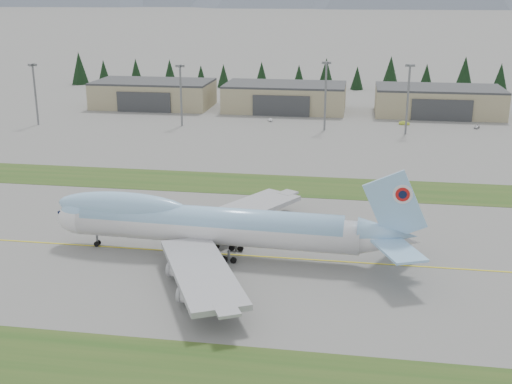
% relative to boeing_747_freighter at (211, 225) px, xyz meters
% --- Properties ---
extents(ground, '(7000.00, 7000.00, 0.00)m').
position_rel_boeing_747_freighter_xyz_m(ground, '(11.03, 0.71, -5.95)').
color(ground, slate).
rests_on(ground, ground).
extents(grass_strip_near, '(400.00, 14.00, 0.08)m').
position_rel_boeing_747_freighter_xyz_m(grass_strip_near, '(11.03, -37.29, -5.95)').
color(grass_strip_near, '#294D1B').
rests_on(grass_strip_near, ground).
extents(grass_strip_far, '(400.00, 18.00, 0.08)m').
position_rel_boeing_747_freighter_xyz_m(grass_strip_far, '(11.03, 45.71, -5.95)').
color(grass_strip_far, '#294D1B').
rests_on(grass_strip_far, ground).
extents(taxiway_line_main, '(400.00, 0.40, 0.02)m').
position_rel_boeing_747_freighter_xyz_m(taxiway_line_main, '(11.03, 0.71, -5.95)').
color(taxiway_line_main, yellow).
rests_on(taxiway_line_main, ground).
extents(boeing_747_freighter, '(68.23, 59.13, 18.05)m').
position_rel_boeing_747_freighter_xyz_m(boeing_747_freighter, '(0.00, 0.00, 0.00)').
color(boeing_747_freighter, silver).
rests_on(boeing_747_freighter, ground).
extents(hangar_left, '(48.00, 26.60, 10.80)m').
position_rel_boeing_747_freighter_xyz_m(hangar_left, '(-58.97, 150.61, -0.56)').
color(hangar_left, gray).
rests_on(hangar_left, ground).
extents(hangar_center, '(48.00, 26.60, 10.80)m').
position_rel_boeing_747_freighter_xyz_m(hangar_center, '(-3.97, 150.61, -0.56)').
color(hangar_center, gray).
rests_on(hangar_center, ground).
extents(hangar_right, '(48.00, 26.60, 10.80)m').
position_rel_boeing_747_freighter_xyz_m(hangar_right, '(56.03, 150.61, -0.56)').
color(hangar_right, gray).
rests_on(hangar_right, ground).
extents(floodlight_masts, '(181.55, 9.97, 23.51)m').
position_rel_boeing_747_freighter_xyz_m(floodlight_masts, '(3.85, 111.89, 9.61)').
color(floodlight_masts, slate).
rests_on(floodlight_masts, ground).
extents(service_vehicle_a, '(2.33, 3.66, 1.16)m').
position_rel_boeing_747_freighter_xyz_m(service_vehicle_a, '(-6.76, 127.11, -5.95)').
color(service_vehicle_a, white).
rests_on(service_vehicle_a, ground).
extents(service_vehicle_b, '(4.08, 1.95, 1.29)m').
position_rel_boeing_747_freighter_xyz_m(service_vehicle_b, '(42.10, 128.15, -5.95)').
color(service_vehicle_b, '#B8D134').
rests_on(service_vehicle_b, ground).
extents(service_vehicle_c, '(2.75, 3.95, 1.06)m').
position_rel_boeing_747_freighter_xyz_m(service_vehicle_c, '(66.98, 125.54, -5.95)').
color(service_vehicle_c, '#AAABAF').
rests_on(service_vehicle_c, ground).
extents(conifer_belt, '(268.36, 13.93, 16.94)m').
position_rel_boeing_747_freighter_xyz_m(conifer_belt, '(17.24, 212.34, 1.33)').
color(conifer_belt, black).
rests_on(conifer_belt, ground).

